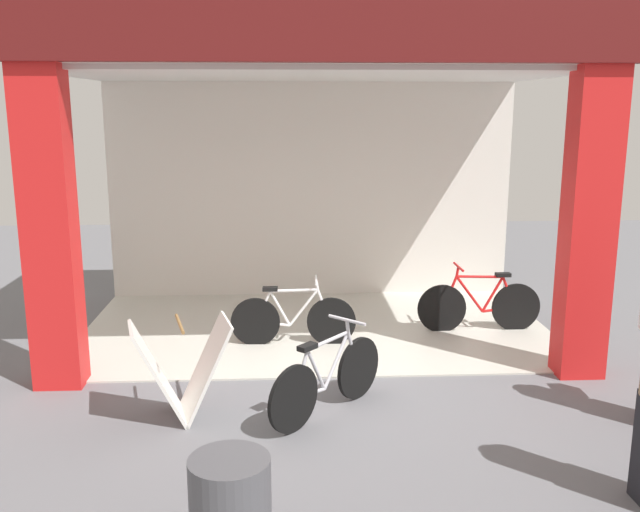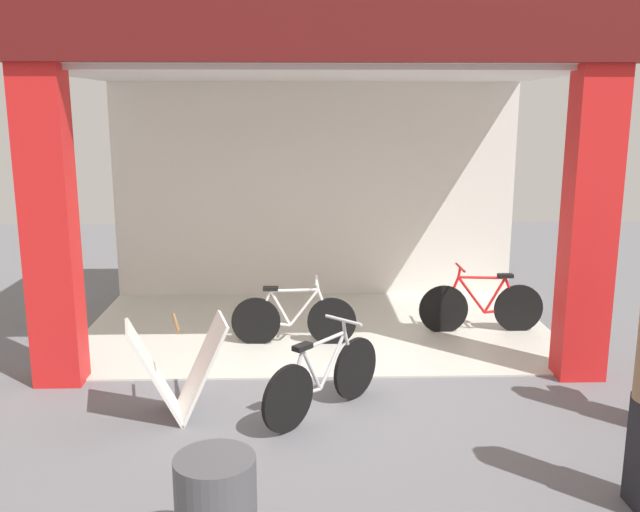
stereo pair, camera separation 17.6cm
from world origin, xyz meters
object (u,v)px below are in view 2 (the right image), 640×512
at_px(bicycle_parked_0, 323,379).
at_px(bicycle_inside_0, 293,319).
at_px(bicycle_inside_1, 482,306).
at_px(sandwich_board_sign, 178,369).

bearing_deg(bicycle_parked_0, bicycle_inside_0, 98.69).
xyz_separation_m(bicycle_inside_1, sandwich_board_sign, (-3.43, -2.32, 0.11)).
bearing_deg(bicycle_inside_1, bicycle_inside_0, -170.36).
bearing_deg(sandwich_board_sign, bicycle_inside_1, 34.13).
xyz_separation_m(bicycle_inside_0, bicycle_inside_1, (2.38, 0.40, 0.02)).
relative_size(bicycle_parked_0, sandwich_board_sign, 1.18).
distance_m(bicycle_inside_1, bicycle_parked_0, 3.12).
bearing_deg(bicycle_parked_0, sandwich_board_sign, -179.99).
distance_m(bicycle_inside_0, bicycle_inside_1, 2.42).
xyz_separation_m(bicycle_parked_0, sandwich_board_sign, (-1.34, -0.00, 0.12)).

